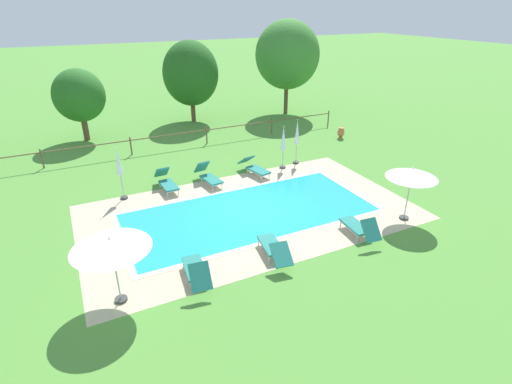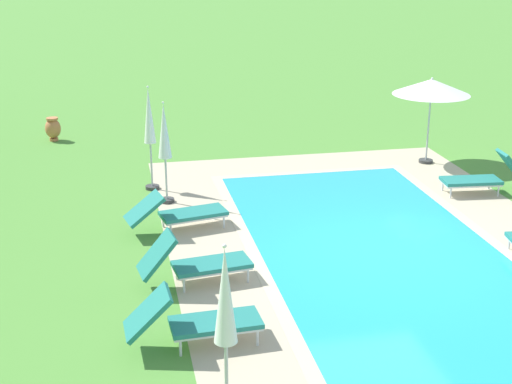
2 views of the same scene
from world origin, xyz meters
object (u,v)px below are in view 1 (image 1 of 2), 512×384
at_px(sun_lounger_north_near_steps, 208,176).
at_px(sun_lounger_north_end, 196,270).
at_px(sun_lounger_south_near_corner, 167,181).
at_px(patio_umbrella_closed_row_west, 283,141).
at_px(sun_lounger_south_mid, 274,248).
at_px(tree_west_mid, 287,55).
at_px(sun_lounger_north_far, 255,167).
at_px(terracotta_urn_near_fence, 341,133).
at_px(patio_umbrella_closed_row_centre, 297,135).
at_px(tree_far_west, 79,96).
at_px(patio_umbrella_closed_row_mid_west, 119,165).
at_px(sun_lounger_north_mid, 359,227).
at_px(patio_umbrella_open_by_bench, 111,244).
at_px(patio_umbrella_open_foreground, 412,173).
at_px(tree_east_mid, 191,74).

distance_m(sun_lounger_north_near_steps, sun_lounger_north_end, 7.33).
distance_m(sun_lounger_south_near_corner, patio_umbrella_closed_row_west, 6.17).
bearing_deg(sun_lounger_south_mid, tree_west_mid, 58.65).
bearing_deg(sun_lounger_south_near_corner, sun_lounger_north_far, -2.69).
height_order(sun_lounger_south_mid, terracotta_urn_near_fence, sun_lounger_south_mid).
bearing_deg(patio_umbrella_closed_row_centre, tree_far_west, 136.24).
distance_m(patio_umbrella_closed_row_centre, tree_far_west, 13.41).
relative_size(sun_lounger_north_far, tree_far_west, 0.48).
bearing_deg(tree_far_west, patio_umbrella_closed_row_mid_west, -86.12).
bearing_deg(patio_umbrella_closed_row_mid_west, sun_lounger_south_near_corner, 3.45).
xyz_separation_m(sun_lounger_north_end, terracotta_urn_near_fence, (12.80, 9.62, -0.03)).
xyz_separation_m(sun_lounger_north_far, patio_umbrella_closed_row_west, (1.68, 0.11, 1.11)).
relative_size(sun_lounger_north_near_steps, terracotta_urn_near_fence, 2.89).
relative_size(sun_lounger_north_mid, terracotta_urn_near_fence, 2.85).
bearing_deg(sun_lounger_north_mid, patio_umbrella_open_by_bench, 178.04).
height_order(sun_lounger_south_near_corner, patio_umbrella_closed_row_centre, patio_umbrella_closed_row_centre).
bearing_deg(sun_lounger_north_near_steps, sun_lounger_south_mid, -91.05).
distance_m(sun_lounger_north_near_steps, sun_lounger_south_near_corner, 1.96).
distance_m(sun_lounger_north_far, patio_umbrella_open_foreground, 7.67).
bearing_deg(patio_umbrella_closed_row_centre, terracotta_urn_near_fence, 27.08).
distance_m(patio_umbrella_open_foreground, patio_umbrella_closed_row_west, 7.03).
distance_m(sun_lounger_north_mid, sun_lounger_north_far, 7.01).
height_order(sun_lounger_south_mid, patio_umbrella_closed_row_centre, patio_umbrella_closed_row_centre).
bearing_deg(sun_lounger_south_mid, patio_umbrella_closed_row_centre, 53.61).
relative_size(sun_lounger_north_end, patio_umbrella_closed_row_west, 0.86).
bearing_deg(tree_east_mid, sun_lounger_south_mid, -99.57).
height_order(sun_lounger_north_near_steps, terracotta_urn_near_fence, sun_lounger_north_near_steps).
relative_size(sun_lounger_north_far, tree_east_mid, 0.38).
bearing_deg(sun_lounger_south_near_corner, sun_lounger_north_end, -97.54).
distance_m(sun_lounger_south_mid, tree_east_mid, 18.06).
height_order(sun_lounger_north_near_steps, patio_umbrella_closed_row_west, patio_umbrella_closed_row_west).
distance_m(sun_lounger_north_mid, tree_east_mid, 18.05).
xyz_separation_m(sun_lounger_north_far, patio_umbrella_open_foreground, (3.36, -6.71, 1.59)).
bearing_deg(patio_umbrella_open_by_bench, tree_far_west, 87.99).
relative_size(sun_lounger_north_end, sun_lounger_south_near_corner, 0.98).
height_order(sun_lounger_south_near_corner, patio_umbrella_closed_row_mid_west, patio_umbrella_closed_row_mid_west).
height_order(patio_umbrella_closed_row_west, tree_far_west, tree_far_west).
height_order(sun_lounger_north_far, tree_west_mid, tree_west_mid).
height_order(sun_lounger_north_end, sun_lounger_south_near_corner, sun_lounger_north_end).
distance_m(sun_lounger_north_far, sun_lounger_north_end, 8.62).
height_order(sun_lounger_north_near_steps, tree_west_mid, tree_west_mid).
xyz_separation_m(patio_umbrella_closed_row_west, patio_umbrella_closed_row_centre, (0.96, 0.26, 0.10)).
bearing_deg(tree_west_mid, patio_umbrella_closed_row_mid_west, -144.83).
height_order(sun_lounger_north_near_steps, patio_umbrella_open_foreground, patio_umbrella_open_foreground).
xyz_separation_m(patio_umbrella_open_by_bench, patio_umbrella_closed_row_west, (9.25, 6.78, -0.47)).
xyz_separation_m(sun_lounger_north_near_steps, tree_west_mid, (9.98, 9.91, 3.93)).
bearing_deg(patio_umbrella_open_by_bench, patio_umbrella_closed_row_centre, 34.55).
height_order(sun_lounger_north_end, tree_west_mid, tree_west_mid).
xyz_separation_m(patio_umbrella_closed_row_mid_west, patio_umbrella_closed_row_centre, (9.00, 0.28, -0.01)).
relative_size(patio_umbrella_open_foreground, patio_umbrella_closed_row_west, 0.98).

